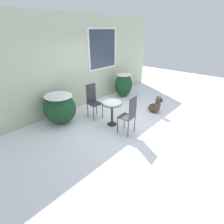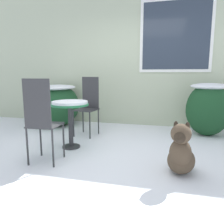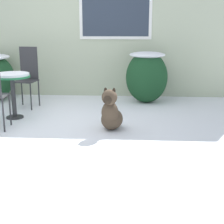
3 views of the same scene
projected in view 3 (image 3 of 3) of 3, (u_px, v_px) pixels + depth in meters
ground_plane at (46, 124)px, 5.37m from camera, size 16.00×16.00×0.00m
house_wall at (71, 20)px, 7.09m from camera, size 8.00×0.10×3.12m
shrub_middle at (147, 76)px, 6.67m from camera, size 0.81×0.66×1.00m
patio_table at (12, 81)px, 5.54m from camera, size 0.58×0.58×0.74m
patio_chair_near_table at (27, 75)px, 6.32m from camera, size 0.44×0.44×1.11m
dog at (111, 114)px, 4.99m from camera, size 0.39×0.63×0.65m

